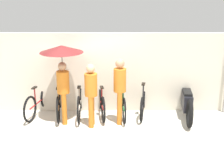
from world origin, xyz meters
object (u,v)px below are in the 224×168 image
object	(u,v)px
motorcycle	(187,102)
parked_bicycle_0	(39,102)
parked_bicycle_1	(59,102)
parked_bicycle_5	(143,102)
pedestrian_leading	(62,61)
parked_bicycle_4	(122,103)
pedestrian_trailing	(120,86)
parked_bicycle_3	(101,102)
parked_bicycle_2	(80,102)
pedestrian_center	(91,91)

from	to	relation	value
motorcycle	parked_bicycle_0	bearing A→B (deg)	95.01
parked_bicycle_1	parked_bicycle_5	distance (m)	2.35
parked_bicycle_0	pedestrian_leading	distance (m)	1.59
parked_bicycle_4	pedestrian_trailing	xyz separation A→B (m)	(-0.09, -0.52, 0.66)
parked_bicycle_3	pedestrian_leading	bearing A→B (deg)	106.36
parked_bicycle_5	pedestrian_trailing	bearing A→B (deg)	141.14
parked_bicycle_2	pedestrian_leading	world-z (taller)	pedestrian_leading
parked_bicycle_0	parked_bicycle_3	xyz separation A→B (m)	(1.76, -0.05, -0.00)
parked_bicycle_5	parked_bicycle_0	bearing A→B (deg)	99.95
pedestrian_trailing	parked_bicycle_2	bearing A→B (deg)	157.25
parked_bicycle_2	pedestrian_center	size ratio (longest dim) A/B	1.09
pedestrian_leading	pedestrian_center	xyz separation A→B (m)	(0.74, -0.29, -0.69)
parked_bicycle_2	pedestrian_center	bearing A→B (deg)	-154.64
parked_bicycle_5	pedestrian_trailing	xyz separation A→B (m)	(-0.68, -0.59, 0.67)
parked_bicycle_1	pedestrian_trailing	world-z (taller)	pedestrian_trailing
pedestrian_center	motorcycle	bearing A→B (deg)	19.12
parked_bicycle_2	motorcycle	xyz separation A→B (m)	(2.95, -0.04, 0.02)
parked_bicycle_0	parked_bicycle_1	bearing A→B (deg)	-82.07
parked_bicycle_3	motorcycle	bearing A→B (deg)	-99.45
parked_bicycle_1	parked_bicycle_4	size ratio (longest dim) A/B	1.02
parked_bicycle_3	parked_bicycle_4	distance (m)	0.59
parked_bicycle_0	motorcycle	size ratio (longest dim) A/B	0.80
parked_bicycle_0	pedestrian_trailing	world-z (taller)	pedestrian_trailing
parked_bicycle_5	pedestrian_leading	size ratio (longest dim) A/B	0.79
parked_bicycle_2	parked_bicycle_5	xyz separation A→B (m)	(1.76, 0.07, -0.04)
parked_bicycle_3	parked_bicycle_4	bearing A→B (deg)	-99.81
parked_bicycle_4	pedestrian_center	distance (m)	1.23
parked_bicycle_0	pedestrian_trailing	xyz separation A→B (m)	(2.26, -0.60, 0.65)
pedestrian_leading	pedestrian_trailing	distance (m)	1.60
pedestrian_trailing	parked_bicycle_3	bearing A→B (deg)	135.50
parked_bicycle_0	pedestrian_center	size ratio (longest dim) A/B	1.05
parked_bicycle_3	pedestrian_center	world-z (taller)	pedestrian_center
parked_bicycle_1	pedestrian_trailing	distance (m)	1.87
parked_bicycle_3	parked_bicycle_1	bearing A→B (deg)	81.72
pedestrian_trailing	motorcycle	distance (m)	2.02
parked_bicycle_3	parked_bicycle_5	bearing A→B (deg)	-95.49
parked_bicycle_3	pedestrian_trailing	world-z (taller)	pedestrian_trailing
parked_bicycle_5	parked_bicycle_3	bearing A→B (deg)	102.43
parked_bicycle_0	pedestrian_center	world-z (taller)	pedestrian_center
parked_bicycle_3	motorcycle	xyz separation A→B (m)	(2.36, -0.06, 0.05)
parked_bicycle_4	pedestrian_trailing	size ratio (longest dim) A/B	1.01
pedestrian_center	motorcycle	world-z (taller)	pedestrian_center
parked_bicycle_0	parked_bicycle_5	world-z (taller)	parked_bicycle_0
pedestrian_center	parked_bicycle_4	bearing A→B (deg)	45.70
parked_bicycle_5	pedestrian_trailing	size ratio (longest dim) A/B	0.93
parked_bicycle_5	pedestrian_center	bearing A→B (deg)	128.92
parked_bicycle_3	pedestrian_center	xyz separation A→B (m)	(-0.23, -0.73, 0.60)
pedestrian_leading	parked_bicycle_2	bearing A→B (deg)	39.64
parked_bicycle_4	pedestrian_center	xyz separation A→B (m)	(-0.81, -0.71, 0.60)
pedestrian_center	parked_bicycle_5	bearing A→B (deg)	33.70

